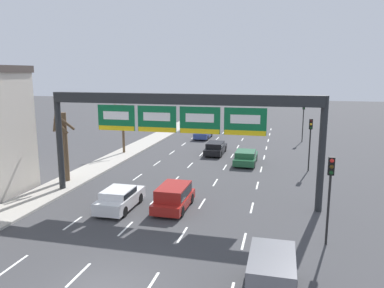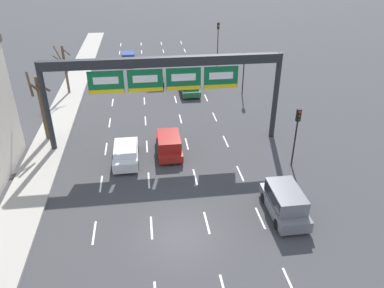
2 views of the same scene
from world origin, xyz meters
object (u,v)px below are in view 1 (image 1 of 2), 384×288
(car_green, at_px, (246,157))
(car_black, at_px, (215,148))
(tree_bare_second, at_px, (64,143))
(sign_gantry, at_px, (179,113))
(car_white, at_px, (120,198))
(traffic_light_mid_block, at_px, (303,114))
(suv_red, at_px, (174,196))
(traffic_light_near_gantry, at_px, (330,183))
(suv_grey, at_px, (271,275))
(traffic_light_far_end, at_px, (310,134))
(car_blue, at_px, (203,133))
(tree_bare_third, at_px, (123,126))

(car_green, distance_m, car_black, 5.11)
(car_green, height_order, tree_bare_second, tree_bare_second)
(sign_gantry, xyz_separation_m, car_white, (-3.26, -2.58, -5.22))
(car_white, bearing_deg, traffic_light_mid_block, 65.65)
(sign_gantry, height_order, suv_red, sign_gantry)
(car_green, relative_size, traffic_light_near_gantry, 1.01)
(suv_grey, distance_m, traffic_light_near_gantry, 6.40)
(suv_grey, xyz_separation_m, traffic_light_far_end, (2.56, 20.27, 2.32))
(traffic_light_far_end, xyz_separation_m, tree_bare_second, (-18.88, -8.21, -0.16))
(tree_bare_second, bearing_deg, car_black, 53.79)
(suv_grey, bearing_deg, suv_red, 127.07)
(car_green, distance_m, suv_red, 13.52)
(car_black, bearing_deg, traffic_light_near_gantry, -64.97)
(traffic_light_mid_block, bearing_deg, car_green, -113.25)
(sign_gantry, relative_size, car_green, 4.05)
(car_black, xyz_separation_m, traffic_light_mid_block, (9.34, 9.78, 2.83))
(car_blue, bearing_deg, tree_bare_second, -105.90)
(car_green, height_order, suv_grey, suv_grey)
(sign_gantry, relative_size, car_white, 4.38)
(suv_red, height_order, tree_bare_third, tree_bare_third)
(traffic_light_far_end, bearing_deg, car_black, 151.86)
(sign_gantry, bearing_deg, car_green, 73.54)
(car_blue, relative_size, car_black, 0.95)
(sign_gantry, distance_m, tree_bare_second, 10.40)
(tree_bare_second, bearing_deg, car_green, 35.76)
(car_blue, height_order, tree_bare_second, tree_bare_second)
(suv_red, distance_m, traffic_light_near_gantry, 9.76)
(car_white, relative_size, traffic_light_mid_block, 0.85)
(suv_grey, height_order, car_white, suv_grey)
(car_black, relative_size, traffic_light_mid_block, 0.94)
(car_green, height_order, tree_bare_third, tree_bare_third)
(car_white, bearing_deg, traffic_light_far_end, 45.82)
(car_blue, relative_size, traffic_light_near_gantry, 0.97)
(car_blue, xyz_separation_m, traffic_light_far_end, (12.53, -14.08, 2.56))
(car_blue, distance_m, suv_red, 26.14)
(suv_red, xyz_separation_m, car_white, (-3.34, -0.85, -0.13))
(car_green, xyz_separation_m, tree_bare_second, (-13.21, -9.51, 2.45))
(car_green, bearing_deg, traffic_light_near_gantry, -70.65)
(car_blue, bearing_deg, car_green, -61.78)
(suv_red, bearing_deg, sign_gantry, 92.66)
(car_green, relative_size, traffic_light_mid_block, 0.92)
(sign_gantry, relative_size, traffic_light_far_end, 3.99)
(car_blue, height_order, suv_red, suv_red)
(suv_red, xyz_separation_m, traffic_light_near_gantry, (8.96, -3.05, 2.39))
(traffic_light_far_end, bearing_deg, traffic_light_near_gantry, -89.99)
(car_black, relative_size, tree_bare_second, 0.81)
(traffic_light_far_end, bearing_deg, car_blue, 131.66)
(car_black, xyz_separation_m, traffic_light_far_end, (9.25, -4.95, 2.61))
(suv_red, bearing_deg, car_white, -165.81)
(car_green, height_order, traffic_light_near_gantry, traffic_light_near_gantry)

